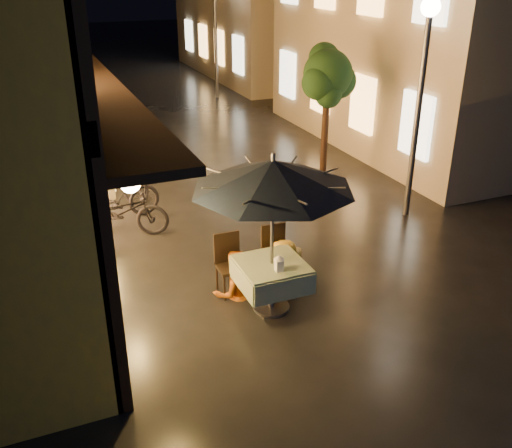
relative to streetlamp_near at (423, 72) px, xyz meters
name	(u,v)px	position (x,y,z in m)	size (l,w,h in m)	color
ground	(325,290)	(-3.00, -2.00, -2.92)	(90.00, 90.00, 0.00)	black
east_building_near	(456,15)	(4.49, 4.50, 0.49)	(7.30, 9.30, 6.80)	tan
street_tree	(328,77)	(-0.59, 2.51, -0.50)	(1.43, 1.20, 3.15)	black
streetlamp_near	(423,72)	(0.00, 0.00, 0.00)	(0.36, 0.36, 4.23)	#59595E
streetlamp_far	(215,17)	(0.00, 12.00, 0.00)	(0.36, 0.36, 4.23)	#59595E
cafe_table	(272,274)	(-4.00, -2.13, -2.33)	(0.99, 0.99, 0.78)	#59595E
patio_umbrella	(273,175)	(-4.00, -2.13, -0.77)	(2.32, 2.32, 2.46)	#59595E
cafe_chair_left	(229,260)	(-4.40, -1.39, -2.38)	(0.42, 0.42, 0.97)	black
cafe_chair_right	(276,251)	(-3.60, -1.39, -2.38)	(0.42, 0.42, 0.97)	black
table_lantern	(279,262)	(-4.00, -2.37, -2.00)	(0.16, 0.16, 0.25)	white
person_orange	(234,253)	(-4.38, -1.54, -2.19)	(0.71, 0.55, 1.46)	#C46014
person_yellow	(285,243)	(-3.55, -1.60, -2.14)	(1.00, 0.58, 1.55)	yellow
bicycle_0	(120,212)	(-5.61, 1.31, -2.44)	(0.63, 1.82, 0.96)	black
bicycle_1	(119,197)	(-5.52, 1.95, -2.40)	(0.49, 1.72, 1.04)	black
bicycle_2	(111,186)	(-5.54, 2.88, -2.50)	(0.55, 1.58, 0.83)	black
bicycle_3	(91,155)	(-5.64, 5.09, -2.45)	(0.44, 1.56, 0.93)	black
bicycle_4	(91,144)	(-5.49, 6.14, -2.49)	(0.56, 1.62, 0.85)	black
bicycle_5	(97,131)	(-5.19, 7.13, -2.44)	(0.45, 1.60, 0.96)	black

